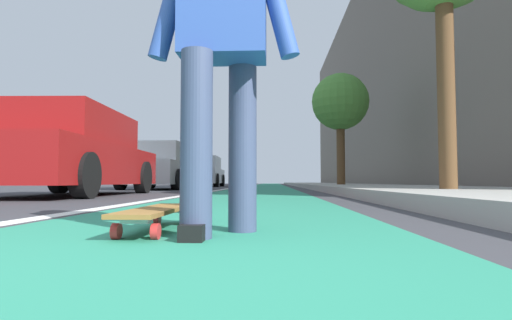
{
  "coord_description": "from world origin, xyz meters",
  "views": [
    {
      "loc": [
        -1.12,
        -0.39,
        0.25
      ],
      "look_at": [
        9.46,
        0.08,
        0.81
      ],
      "focal_mm": 28.37,
      "sensor_mm": 36.0,
      "label": 1
    }
  ],
  "objects_px": {
    "skater_person": "(222,35)",
    "parked_car_far": "(202,172)",
    "skateboard": "(157,212)",
    "parked_car_mid": "(162,168)",
    "street_tree_mid": "(340,103)",
    "traffic_light": "(234,130)",
    "pedestrian_distant": "(196,159)",
    "parked_car_near": "(69,155)"
  },
  "relations": [
    {
      "from": "skater_person",
      "to": "parked_car_far",
      "type": "distance_m",
      "value": 18.31
    },
    {
      "from": "skateboard",
      "to": "skater_person",
      "type": "relative_size",
      "value": 0.51
    },
    {
      "from": "parked_car_mid",
      "to": "street_tree_mid",
      "type": "bearing_deg",
      "value": -80.03
    },
    {
      "from": "traffic_light",
      "to": "pedestrian_distant",
      "type": "relative_size",
      "value": 2.6
    },
    {
      "from": "skateboard",
      "to": "parked_car_near",
      "type": "relative_size",
      "value": 0.18
    },
    {
      "from": "street_tree_mid",
      "to": "pedestrian_distant",
      "type": "bearing_deg",
      "value": 121.95
    },
    {
      "from": "skateboard",
      "to": "parked_car_far",
      "type": "relative_size",
      "value": 0.21
    },
    {
      "from": "parked_car_near",
      "to": "parked_car_far",
      "type": "distance_m",
      "value": 12.81
    },
    {
      "from": "street_tree_mid",
      "to": "traffic_light",
      "type": "bearing_deg",
      "value": 36.66
    },
    {
      "from": "traffic_light",
      "to": "street_tree_mid",
      "type": "distance_m",
      "value": 7.24
    },
    {
      "from": "pedestrian_distant",
      "to": "street_tree_mid",
      "type": "bearing_deg",
      "value": -58.05
    },
    {
      "from": "parked_car_mid",
      "to": "street_tree_mid",
      "type": "xyz_separation_m",
      "value": [
        1.05,
        -5.98,
        2.3
      ]
    },
    {
      "from": "street_tree_mid",
      "to": "skater_person",
      "type": "bearing_deg",
      "value": 168.14
    },
    {
      "from": "parked_car_near",
      "to": "street_tree_mid",
      "type": "distance_m",
      "value": 9.54
    },
    {
      "from": "parked_car_mid",
      "to": "street_tree_mid",
      "type": "relative_size",
      "value": 1.07
    },
    {
      "from": "traffic_light",
      "to": "parked_car_mid",
      "type": "bearing_deg",
      "value": 166.36
    },
    {
      "from": "skateboard",
      "to": "parked_car_mid",
      "type": "bearing_deg",
      "value": 15.49
    },
    {
      "from": "parked_car_mid",
      "to": "parked_car_far",
      "type": "distance_m",
      "value": 6.8
    },
    {
      "from": "skateboard",
      "to": "parked_car_far",
      "type": "bearing_deg",
      "value": 9.43
    },
    {
      "from": "parked_car_near",
      "to": "parked_car_far",
      "type": "xyz_separation_m",
      "value": [
        12.81,
        -0.1,
        -0.03
      ]
    },
    {
      "from": "skater_person",
      "to": "parked_car_mid",
      "type": "xyz_separation_m",
      "value": [
        11.21,
        3.41,
        -0.24
      ]
    },
    {
      "from": "skateboard",
      "to": "pedestrian_distant",
      "type": "relative_size",
      "value": 0.54
    },
    {
      "from": "parked_car_near",
      "to": "parked_car_mid",
      "type": "bearing_deg",
      "value": 0.0
    },
    {
      "from": "parked_car_mid",
      "to": "parked_car_far",
      "type": "height_order",
      "value": "parked_car_far"
    },
    {
      "from": "parked_car_near",
      "to": "parked_car_mid",
      "type": "height_order",
      "value": "parked_car_near"
    },
    {
      "from": "skateboard",
      "to": "pedestrian_distant",
      "type": "distance_m",
      "value": 9.46
    },
    {
      "from": "skateboard",
      "to": "parked_car_near",
      "type": "xyz_separation_m",
      "value": [
        5.04,
        3.06,
        0.63
      ]
    },
    {
      "from": "skater_person",
      "to": "parked_car_near",
      "type": "bearing_deg",
      "value": 33.31
    },
    {
      "from": "skater_person",
      "to": "parked_car_far",
      "type": "height_order",
      "value": "skater_person"
    },
    {
      "from": "skater_person",
      "to": "street_tree_mid",
      "type": "xyz_separation_m",
      "value": [
        12.26,
        -2.57,
        2.06
      ]
    },
    {
      "from": "parked_car_far",
      "to": "pedestrian_distant",
      "type": "bearing_deg",
      "value": -170.91
    },
    {
      "from": "skater_person",
      "to": "street_tree_mid",
      "type": "height_order",
      "value": "street_tree_mid"
    },
    {
      "from": "skateboard",
      "to": "skater_person",
      "type": "bearing_deg",
      "value": -113.34
    },
    {
      "from": "parked_car_near",
      "to": "parked_car_far",
      "type": "height_order",
      "value": "parked_car_near"
    },
    {
      "from": "parked_car_mid",
      "to": "traffic_light",
      "type": "xyz_separation_m",
      "value": [
        6.86,
        -1.66,
        2.11
      ]
    },
    {
      "from": "parked_car_mid",
      "to": "traffic_light",
      "type": "relative_size",
      "value": 1.07
    },
    {
      "from": "street_tree_mid",
      "to": "pedestrian_distant",
      "type": "xyz_separation_m",
      "value": [
        -2.82,
        4.52,
        -2.11
      ]
    },
    {
      "from": "parked_car_mid",
      "to": "pedestrian_distant",
      "type": "xyz_separation_m",
      "value": [
        -1.76,
        -1.47,
        0.19
      ]
    },
    {
      "from": "traffic_light",
      "to": "street_tree_mid",
      "type": "relative_size",
      "value": 1.01
    },
    {
      "from": "street_tree_mid",
      "to": "pedestrian_distant",
      "type": "height_order",
      "value": "street_tree_mid"
    },
    {
      "from": "skateboard",
      "to": "traffic_light",
      "type": "height_order",
      "value": "traffic_light"
    },
    {
      "from": "parked_car_far",
      "to": "pedestrian_distant",
      "type": "xyz_separation_m",
      "value": [
        -8.56,
        -1.37,
        0.19
      ]
    }
  ]
}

